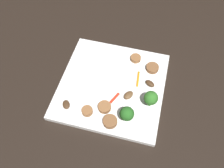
{
  "coord_description": "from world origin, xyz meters",
  "views": [
    {
      "loc": [
        -0.33,
        -0.09,
        0.54
      ],
      "look_at": [
        0.0,
        0.0,
        0.01
      ],
      "focal_mm": 37.77,
      "sensor_mm": 36.0,
      "label": 1
    }
  ],
  "objects": [
    {
      "name": "mushroom_1",
      "position": [
        -0.03,
        -0.05,
        0.02
      ],
      "size": [
        0.03,
        0.03,
        0.01
      ],
      "primitive_type": "ellipsoid",
      "rotation": [
        0.0,
        0.0,
        2.63
      ],
      "color": "brown",
      "rests_on": "plate"
    },
    {
      "name": "pepper_strip_2",
      "position": [
        -0.04,
        -0.02,
        0.01
      ],
      "size": [
        0.03,
        0.02,
        0.0
      ],
      "primitive_type": "cube",
      "rotation": [
        0.0,
        0.0,
        2.73
      ],
      "color": "red",
      "rests_on": "plate"
    },
    {
      "name": "sausage_slice_3",
      "position": [
        -0.1,
        0.04,
        0.02
      ],
      "size": [
        0.04,
        0.04,
        0.01
      ],
      "primitive_type": "cylinder",
      "rotation": [
        0.0,
        0.0,
        0.36
      ],
      "color": "brown",
      "rests_on": "plate"
    },
    {
      "name": "pepper_strip_0",
      "position": [
        0.03,
        -0.06,
        0.02
      ],
      "size": [
        0.05,
        0.01,
        0.0
      ],
      "primitive_type": "cube",
      "rotation": [
        0.0,
        0.0,
        3.24
      ],
      "color": "orange",
      "rests_on": "plate"
    },
    {
      "name": "sausage_slice_1",
      "position": [
        0.1,
        -0.04,
        0.02
      ],
      "size": [
        0.04,
        0.04,
        0.01
      ],
      "primitive_type": "cylinder",
      "rotation": [
        0.0,
        0.0,
        2.35
      ],
      "color": "brown",
      "rests_on": "plate"
    },
    {
      "name": "broccoli_floret_0",
      "position": [
        -0.09,
        -0.06,
        0.04
      ],
      "size": [
        0.03,
        0.03,
        0.05
      ],
      "color": "#296420",
      "rests_on": "plate"
    },
    {
      "name": "sausage_slice_0",
      "position": [
        -0.07,
        -0.0,
        0.02
      ],
      "size": [
        0.04,
        0.04,
        0.01
      ],
      "primitive_type": "cylinder",
      "rotation": [
        0.0,
        0.0,
        2.84
      ],
      "color": "brown",
      "rests_on": "plate"
    },
    {
      "name": "plate",
      "position": [
        0.0,
        0.0,
        0.01
      ],
      "size": [
        0.27,
        0.27,
        0.01
      ],
      "primitive_type": "cube",
      "color": "white",
      "rests_on": "ground_plane"
    },
    {
      "name": "sausage_slice_4",
      "position": [
        -0.11,
        -0.02,
        0.02
      ],
      "size": [
        0.05,
        0.05,
        0.01
      ],
      "primitive_type": "cylinder",
      "rotation": [
        0.0,
        0.0,
        2.39
      ],
      "color": "brown",
      "rests_on": "plate"
    },
    {
      "name": "fork",
      "position": [
        0.04,
        0.05,
        0.02
      ],
      "size": [
        0.17,
        0.07,
        0.0
      ],
      "rotation": [
        0.0,
        0.0,
        0.33
      ],
      "color": "silver",
      "rests_on": "plate"
    },
    {
      "name": "sausage_slice_2",
      "position": [
        0.08,
        -0.1,
        0.02
      ],
      "size": [
        0.05,
        0.05,
        0.01
      ],
      "primitive_type": "cylinder",
      "rotation": [
        0.0,
        0.0,
        0.83
      ],
      "color": "brown",
      "rests_on": "plate"
    },
    {
      "name": "mushroom_0",
      "position": [
        -0.09,
        0.09,
        0.02
      ],
      "size": [
        0.03,
        0.03,
        0.01
      ],
      "primitive_type": "ellipsoid",
      "rotation": [
        0.0,
        0.0,
        0.53
      ],
      "color": "#422B19",
      "rests_on": "plate"
    },
    {
      "name": "broccoli_floret_1",
      "position": [
        -0.04,
        -0.11,
        0.04
      ],
      "size": [
        0.03,
        0.03,
        0.05
      ],
      "color": "#347525",
      "rests_on": "plate"
    },
    {
      "name": "ground_plane",
      "position": [
        0.0,
        0.0,
        0.0
      ],
      "size": [
        1.4,
        1.4,
        0.0
      ],
      "primitive_type": "plane",
      "color": "black"
    },
    {
      "name": "mushroom_2",
      "position": [
        0.02,
        -0.1,
        0.02
      ],
      "size": [
        0.03,
        0.03,
        0.01
      ],
      "primitive_type": "ellipsoid",
      "rotation": [
        0.0,
        0.0,
        1.05
      ],
      "color": "#422B19",
      "rests_on": "plate"
    }
  ]
}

